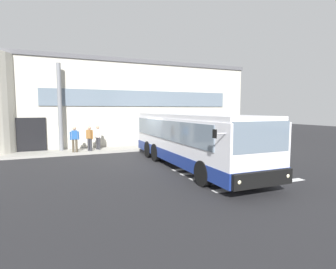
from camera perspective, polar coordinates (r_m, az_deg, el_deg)
name	(u,v)px	position (r m, az deg, el deg)	size (l,w,h in m)	color
ground_plane	(159,161)	(15.01, -2.02, -5.86)	(80.00, 90.00, 0.02)	#232326
bay_paint_stripes	(233,174)	(12.35, 14.00, -8.43)	(4.40, 3.96, 0.01)	silver
terminal_building	(109,105)	(25.77, -12.85, 6.33)	(22.60, 13.80, 6.81)	beige
boarding_curb	(136,148)	(19.49, -7.10, -3.03)	(24.80, 2.00, 0.15)	#9E9B93
entry_support_column	(60,107)	(19.15, -22.52, 5.51)	(0.28, 0.28, 5.88)	slate
bus_main_foreground	(191,141)	(13.47, 4.96, -1.39)	(3.12, 10.56, 2.70)	silver
passenger_near_column	(75,138)	(18.13, -19.73, -0.63)	(0.59, 0.38, 1.68)	#4C4233
passenger_by_doorway	(90,137)	(18.38, -16.75, -0.58)	(0.42, 0.47, 1.68)	#2D2D33
passenger_at_curb_edge	(98,136)	(18.89, -15.04, -0.37)	(0.40, 0.49, 1.68)	#2D2D33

